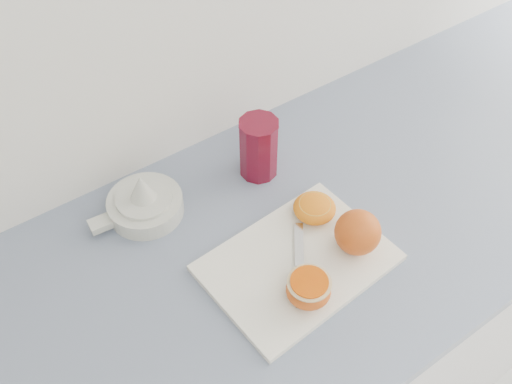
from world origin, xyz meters
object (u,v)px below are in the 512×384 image
counter (271,354)px  red_tumbler (259,150)px  half_orange (309,289)px  cutting_board (298,263)px  citrus_juicer (144,203)px

counter → red_tumbler: 0.53m
counter → red_tumbler: red_tumbler is taller
counter → half_orange: size_ratio=33.93×
cutting_board → half_orange: 0.08m
red_tumbler → cutting_board: bearing=-108.5°
counter → cutting_board: cutting_board is taller
citrus_juicer → red_tumbler: bearing=-7.9°
citrus_juicer → red_tumbler: (0.23, -0.03, 0.03)m
red_tumbler → citrus_juicer: bearing=172.1°
counter → half_orange: bearing=-103.1°
citrus_juicer → cutting_board: bearing=-58.1°
citrus_juicer → half_orange: bearing=-68.2°
counter → red_tumbler: (0.08, 0.16, 0.50)m
counter → cutting_board: size_ratio=8.04×
counter → cutting_board: bearing=-89.2°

